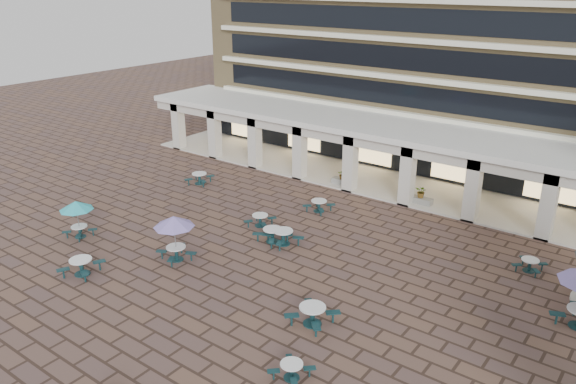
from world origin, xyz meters
name	(u,v)px	position (x,y,z in m)	size (l,w,h in m)	color
ground	(258,269)	(0.00, 0.00, 0.00)	(120.00, 120.00, 0.00)	brown
retail_arcade	(396,146)	(0.00, 14.80, 3.00)	(42.00, 6.60, 4.40)	white
picnic_table_0	(81,265)	(-6.66, -5.61, 0.50)	(2.23, 2.23, 0.83)	#143B3E
picnic_table_2	(312,314)	(4.90, -2.29, 0.51)	(1.94, 1.94, 0.86)	#143B3E
picnic_table_4	(76,207)	(-10.47, -3.14, 1.84)	(1.88, 1.88, 2.17)	#143B3E
picnic_table_5	(273,234)	(-1.36, 2.92, 0.48)	(2.02, 2.02, 0.80)	#143B3E
picnic_table_6	(174,223)	(-4.04, -1.75, 2.08)	(2.12, 2.12, 2.45)	#143B3E
picnic_table_7	(292,369)	(6.24, -5.57, 0.38)	(1.46, 1.46, 0.64)	#143B3E
picnic_table_8	(199,177)	(-11.32, 7.15, 0.47)	(2.08, 2.08, 0.78)	#143B3E
picnic_table_9	(319,205)	(-1.71, 8.05, 0.44)	(1.68, 1.68, 0.74)	#143B3E
picnic_table_10	(283,236)	(-0.71, 3.04, 0.49)	(2.23, 2.23, 0.83)	#143B3E
picnic_table_12	(260,219)	(-3.26, 4.14, 0.42)	(1.78, 1.78, 0.71)	#143B3E
picnic_table_13	(530,264)	(10.99, 8.02, 0.39)	(1.53, 1.53, 0.65)	#143B3E
planter_left	(342,180)	(-2.99, 12.90, 0.45)	(1.50, 0.74, 1.19)	gray
planter_right	(421,197)	(2.94, 12.90, 0.56)	(1.50, 0.69, 1.32)	gray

